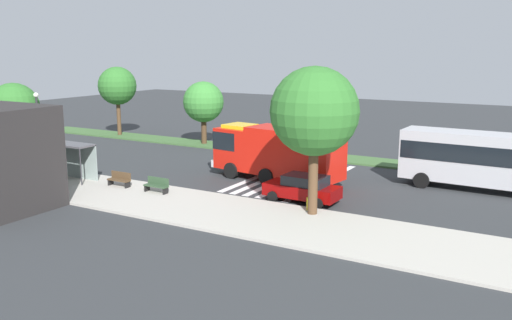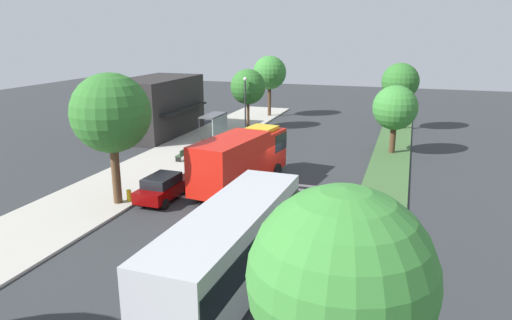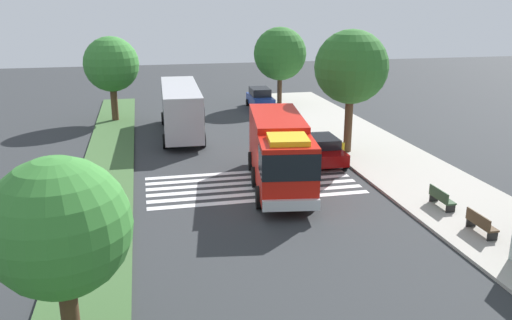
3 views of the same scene
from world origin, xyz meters
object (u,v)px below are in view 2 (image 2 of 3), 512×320
Objects in this scene: median_tree_center at (400,82)px; sidewalk_tree_east at (270,73)px; bus_stop_shelter at (217,122)px; bench_west_of_shelter at (183,154)px; bench_near_shelter at (199,146)px; transit_bus at (230,246)px; street_lamp at (245,99)px; sidewalk_tree_west at (111,114)px; median_tree_far_west at (341,280)px; sidewalk_tree_center at (248,87)px; fire_truck at (243,157)px; median_tree_west at (395,108)px; fire_hydrant at (129,195)px; parked_car_mid at (163,187)px.

sidewalk_tree_east is at bearing 76.89° from median_tree_center.
bus_stop_shelter is 2.19× the size of bench_west_of_shelter.
bench_near_shelter is 22.22m from median_tree_center.
transit_bus is 1.90× the size of street_lamp.
sidewalk_tree_west is (-17.01, -0.75, 3.65)m from bus_stop_shelter.
median_tree_center is (-3.50, -15.03, -0.22)m from sidewalk_tree_east.
sidewalk_tree_east is at bearing 18.69° from median_tree_far_west.
transit_bus is 32.64m from sidewalk_tree_center.
bus_stop_shelter is at bearing 173.65° from sidewalk_tree_center.
sidewalk_tree_east is at bearing 0.00° from sidewalk_tree_center.
fire_truck is 1.56× the size of sidewalk_tree_center.
fire_truck is 1.74× the size of street_lamp.
median_tree_west reaches higher than bench_west_of_shelter.
bench_near_shelter is 0.21× the size of sidewalk_tree_west.
median_tree_center is 9.73× the size of fire_hydrant.
bench_near_shelter is at bearing -150.06° from transit_bus.
bus_stop_shelter is 7.23m from sidewalk_tree_center.
parked_car_mid is 29.70m from median_tree_center.
bus_stop_shelter is 15.92m from median_tree_west.
fire_truck is 2.19× the size of parked_car_mid.
parked_car_mid is 8.88m from bench_west_of_shelter.
median_tree_far_west reaches higher than sidewalk_tree_center.
bench_west_of_shelter is at bearing 115.83° from median_tree_west.
median_tree_west is at bearing 180.00° from median_tree_center.
sidewalk_tree_center reaches higher than parked_car_mid.
sidewalk_tree_west is at bearing -177.48° from bus_stop_shelter.
fire_hydrant is (-16.59, -1.25, -1.40)m from bus_stop_shelter.
fire_truck reaches higher than transit_bus.
bench_near_shelter is 0.29× the size of street_lamp.
bus_stop_shelter is 16.70m from fire_hydrant.
sidewalk_tree_west reaches higher than median_tree_far_west.
median_tree_west is at bearing -37.29° from parked_car_mid.
bus_stop_shelter is (24.24, 10.83, -0.25)m from transit_bus.
transit_bus is (-12.73, -4.10, 0.08)m from fire_truck.
sidewalk_tree_center is (23.73, 0.00, -1.09)m from sidewalk_tree_west.
sidewalk_tree_east reaches higher than street_lamp.
sidewalk_tree_west is at bearing 49.41° from median_tree_far_west.
median_tree_center is (26.46, -12.83, 4.20)m from parked_car_mid.
bench_near_shelter is 0.28× the size of median_tree_west.
median_tree_west is at bearing -112.20° from sidewalk_tree_center.
bus_stop_shelter is at bearing 177.05° from sidewalk_tree_east.
bench_near_shelter is 0.24× the size of median_tree_far_west.
median_tree_west is 8.10× the size of fire_hydrant.
bench_west_of_shelter is at bearing 180.00° from bench_near_shelter.
median_tree_center is at bearing -27.74° from fire_hydrant.
transit_bus is 26.55m from bus_stop_shelter.
sidewalk_tree_east is (14.54, -0.75, 3.37)m from bus_stop_shelter.
sidewalk_tree_west is (-9.98, -0.71, 4.95)m from bench_west_of_shelter.
bench_near_shelter is 13.94m from sidewalk_tree_west.
median_tree_center reaches higher than transit_bus.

